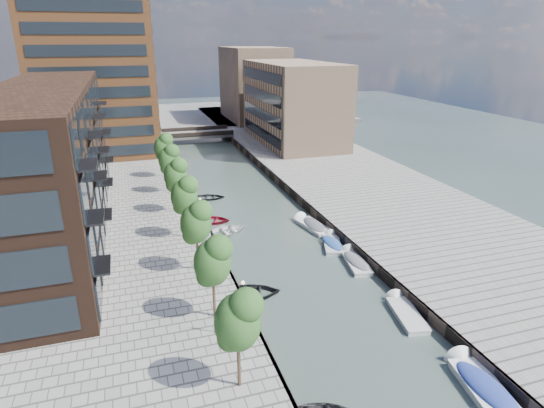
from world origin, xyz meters
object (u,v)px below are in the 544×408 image
motorboat_1 (355,261)px  sloop_4 (209,199)px  sloop_3 (227,233)px  car (275,141)px  tree_5 (169,158)px  motorboat_4 (311,225)px  tree_2 (196,221)px  sloop_2 (209,222)px  tree_3 (184,194)px  sloop_1 (251,296)px  bridge (197,134)px  tree_4 (175,174)px  motorboat_2 (404,312)px  tree_6 (163,146)px  motorboat_3 (332,243)px  tree_1 (212,260)px  tree_0 (238,319)px  motorboat_0 (481,385)px

motorboat_1 → sloop_4: bearing=113.8°
sloop_3 → car: size_ratio=1.17×
tree_5 → motorboat_4: (13.22, -13.43, -5.10)m
tree_2 → sloop_2: size_ratio=1.30×
tree_3 → sloop_1: 12.43m
bridge → tree_5: tree_5 is taller
tree_4 → tree_5: (0.00, 7.00, 0.00)m
motorboat_4 → tree_5: bearing=134.5°
sloop_4 → motorboat_1: 23.13m
sloop_3 → motorboat_2: 20.34m
tree_4 → motorboat_4: size_ratio=1.10×
tree_6 → motorboat_1: size_ratio=1.18×
sloop_2 → motorboat_3: 13.99m
tree_4 → car: size_ratio=1.49×
tree_1 → bridge: bearing=82.1°
tree_6 → car: (20.46, 13.90, -3.63)m
tree_1 → car: size_ratio=1.49×
tree_5 → tree_6: 7.00m
sloop_4 → car: 27.26m
bridge → motorboat_1: 55.53m
tree_5 → motorboat_1: 26.69m
sloop_4 → tree_4: bearing=157.3°
tree_2 → sloop_2: bearing=75.8°
tree_0 → tree_4: (0.00, 28.00, 0.00)m
tree_1 → tree_5: (0.00, 28.00, 0.00)m
motorboat_0 → sloop_3: bearing=109.2°
tree_6 → sloop_4: size_ratio=1.49×
tree_4 → motorboat_2: size_ratio=1.20×
sloop_2 → sloop_4: 7.77m
tree_1 → sloop_3: tree_1 is taller
sloop_2 → motorboat_3: size_ratio=0.96×
bridge → motorboat_1: bearing=-84.5°
sloop_3 → tree_4: bearing=21.3°
motorboat_1 → car: size_ratio=1.26×
tree_2 → motorboat_2: 17.30m
tree_0 → tree_1: same height
tree_2 → tree_6: 28.00m
motorboat_3 → tree_3: bearing=162.7°
tree_0 → tree_2: bearing=90.0°
sloop_1 → tree_1: bearing=146.0°
bridge → motorboat_3: bridge is taller
tree_1 → sloop_1: bearing=43.9°
tree_6 → sloop_3: size_ratio=1.27×
motorboat_2 → motorboat_3: 12.25m
tree_4 → motorboat_0: tree_4 is taller
tree_2 → motorboat_2: tree_2 is taller
tree_6 → tree_4: bearing=-90.0°
motorboat_1 → motorboat_0: bearing=-91.3°
tree_0 → tree_6: bearing=90.0°
motorboat_1 → bridge: bearing=95.5°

